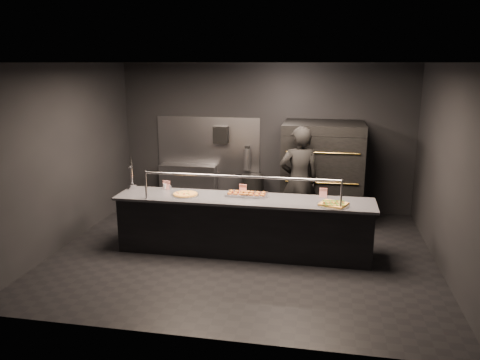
{
  "coord_description": "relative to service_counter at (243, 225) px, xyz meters",
  "views": [
    {
      "loc": [
        1.24,
        -6.99,
        3.0
      ],
      "look_at": [
        -0.09,
        0.2,
        1.16
      ],
      "focal_mm": 35.0,
      "sensor_mm": 36.0,
      "label": 1
    }
  ],
  "objects": [
    {
      "name": "tent_cards",
      "position": [
        -0.06,
        0.28,
        0.53
      ],
      "size": [
        2.73,
        0.04,
        0.15
      ],
      "color": "white",
      "rests_on": "service_counter"
    },
    {
      "name": "pizza_oven",
      "position": [
        1.2,
        1.9,
        0.5
      ],
      "size": [
        1.5,
        1.23,
        1.91
      ],
      "color": "black",
      "rests_on": "ground"
    },
    {
      "name": "trash_bin",
      "position": [
        -0.2,
        2.22,
        -0.08
      ],
      "size": [
        0.46,
        0.46,
        0.76
      ],
      "primitive_type": "cylinder",
      "color": "black",
      "rests_on": "ground"
    },
    {
      "name": "fire_extinguisher",
      "position": [
        -0.35,
        2.4,
        0.6
      ],
      "size": [
        0.14,
        0.14,
        0.51
      ],
      "color": "#B2B2B7",
      "rests_on": "room"
    },
    {
      "name": "round_pizza",
      "position": [
        -0.95,
        -0.01,
        0.47
      ],
      "size": [
        0.45,
        0.45,
        0.03
      ],
      "color": "silver",
      "rests_on": "service_counter"
    },
    {
      "name": "room",
      "position": [
        -0.02,
        0.05,
        1.03
      ],
      "size": [
        6.04,
        6.0,
        3.0
      ],
      "color": "black",
      "rests_on": "ground"
    },
    {
      "name": "worker",
      "position": [
        0.81,
        1.08,
        0.5
      ],
      "size": [
        0.81,
        0.65,
        1.94
      ],
      "primitive_type": "imported",
      "rotation": [
        0.0,
        0.0,
        3.43
      ],
      "color": "black",
      "rests_on": "ground"
    },
    {
      "name": "prep_shelf",
      "position": [
        -1.6,
        2.32,
        -0.01
      ],
      "size": [
        1.2,
        0.35,
        0.9
      ],
      "primitive_type": "cube",
      "color": "#99999E",
      "rests_on": "ground"
    },
    {
      "name": "service_counter",
      "position": [
        0.0,
        0.0,
        0.0
      ],
      "size": [
        4.1,
        0.78,
        1.37
      ],
      "color": "black",
      "rests_on": "ground"
    },
    {
      "name": "slider_tray_a",
      "position": [
        -0.1,
        0.15,
        0.48
      ],
      "size": [
        0.41,
        0.3,
        0.06
      ],
      "color": "silver",
      "rests_on": "service_counter"
    },
    {
      "name": "towel_dispenser",
      "position": [
        -0.9,
        2.39,
        1.09
      ],
      "size": [
        0.3,
        0.2,
        0.35
      ],
      "primitive_type": "cube",
      "color": "black",
      "rests_on": "room"
    },
    {
      "name": "slider_tray_b",
      "position": [
        0.15,
        0.14,
        0.48
      ],
      "size": [
        0.48,
        0.42,
        0.06
      ],
      "color": "silver",
      "rests_on": "service_counter"
    },
    {
      "name": "square_pizza",
      "position": [
        1.4,
        -0.15,
        0.47
      ],
      "size": [
        0.48,
        0.48,
        0.05
      ],
      "color": "silver",
      "rests_on": "service_counter"
    },
    {
      "name": "condiment_jar",
      "position": [
        -1.37,
        0.28,
        0.5
      ],
      "size": [
        0.15,
        0.06,
        0.1
      ],
      "color": "silver",
      "rests_on": "service_counter"
    },
    {
      "name": "beer_tap",
      "position": [
        -1.95,
        0.2,
        0.62
      ],
      "size": [
        0.15,
        0.21,
        0.56
      ],
      "color": "silver",
      "rests_on": "service_counter"
    }
  ]
}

